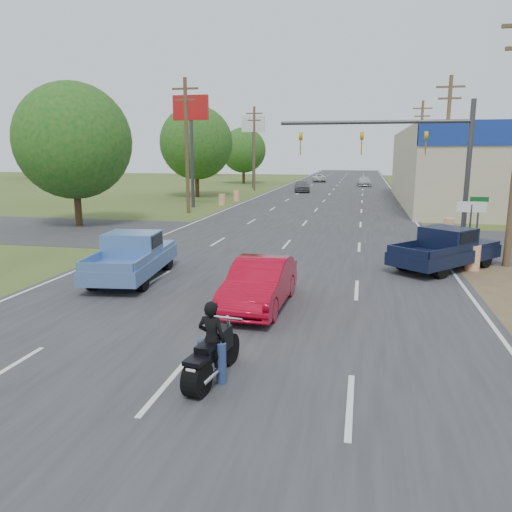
% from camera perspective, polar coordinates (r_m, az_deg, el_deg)
% --- Properties ---
extents(ground, '(200.00, 200.00, 0.00)m').
position_cam_1_polar(ground, '(10.34, -10.37, -14.52)').
color(ground, '#425321').
rests_on(ground, ground).
extents(main_road, '(15.00, 180.00, 0.02)m').
position_cam_1_polar(main_road, '(48.89, 7.76, 6.26)').
color(main_road, '#2D2D30').
rests_on(main_road, ground).
extents(cross_road, '(120.00, 10.00, 0.02)m').
position_cam_1_polar(cross_road, '(27.17, 4.14, 2.06)').
color(cross_road, '#2D2D30').
rests_on(cross_road, ground).
extents(utility_pole_2, '(2.00, 0.28, 10.00)m').
position_cam_1_polar(utility_pole_2, '(39.98, 20.94, 12.05)').
color(utility_pole_2, '#4C3823').
rests_on(utility_pole_2, ground).
extents(utility_pole_3, '(2.00, 0.28, 10.00)m').
position_cam_1_polar(utility_pole_3, '(57.84, 18.26, 11.88)').
color(utility_pole_3, '#4C3823').
rests_on(utility_pole_3, ground).
extents(utility_pole_5, '(2.00, 0.28, 10.00)m').
position_cam_1_polar(utility_pole_5, '(38.85, -7.94, 12.72)').
color(utility_pole_5, '#4C3823').
rests_on(utility_pole_5, ground).
extents(utility_pole_6, '(2.00, 0.28, 10.00)m').
position_cam_1_polar(utility_pole_6, '(61.96, -0.20, 12.40)').
color(utility_pole_6, '#4C3823').
rests_on(utility_pole_6, ground).
extents(tree_0, '(7.14, 7.14, 8.84)m').
position_cam_1_polar(tree_0, '(33.58, -20.16, 12.23)').
color(tree_0, '#422D19').
rests_on(tree_0, ground).
extents(tree_1, '(7.56, 7.56, 9.36)m').
position_cam_1_polar(tree_1, '(53.39, -6.86, 12.71)').
color(tree_1, '#422D19').
rests_on(tree_1, ground).
extents(tree_2, '(6.72, 6.72, 8.32)m').
position_cam_1_polar(tree_2, '(76.66, -1.44, 11.99)').
color(tree_2, '#422D19').
rests_on(tree_2, ground).
extents(tree_4, '(9.24, 9.24, 11.44)m').
position_cam_1_polar(tree_4, '(102.11, -23.54, 12.01)').
color(tree_4, '#422D19').
rests_on(tree_4, ground).
extents(tree_5, '(7.98, 7.98, 9.88)m').
position_cam_1_polar(tree_5, '(106.85, 26.89, 11.17)').
color(tree_5, '#422D19').
rests_on(tree_5, ground).
extents(tree_6, '(8.82, 8.82, 10.92)m').
position_cam_1_polar(tree_6, '(108.90, -6.09, 12.65)').
color(tree_6, '#422D19').
rests_on(tree_6, ground).
extents(barrel_0, '(0.56, 0.56, 1.00)m').
position_cam_1_polar(barrel_0, '(21.38, 23.52, -0.18)').
color(barrel_0, orange).
rests_on(barrel_0, ground).
extents(barrel_1, '(0.56, 0.56, 1.00)m').
position_cam_1_polar(barrel_1, '(29.70, 21.15, 3.08)').
color(barrel_1, orange).
rests_on(barrel_1, ground).
extents(barrel_2, '(0.56, 0.56, 1.00)m').
position_cam_1_polar(barrel_2, '(44.43, -3.90, 6.44)').
color(barrel_2, orange).
rests_on(barrel_2, ground).
extents(barrel_3, '(0.56, 0.56, 1.00)m').
position_cam_1_polar(barrel_3, '(48.20, -2.24, 6.87)').
color(barrel_3, orange).
rests_on(barrel_3, ground).
extents(pole_sign_left_near, '(3.00, 0.35, 9.20)m').
position_cam_1_polar(pole_sign_left_near, '(43.03, -7.44, 15.10)').
color(pole_sign_left_near, '#3F3F44').
rests_on(pole_sign_left_near, ground).
extents(pole_sign_left_far, '(3.00, 0.35, 9.20)m').
position_cam_1_polar(pole_sign_left_far, '(66.13, -0.32, 13.96)').
color(pole_sign_left_far, '#3F3F44').
rests_on(pole_sign_left_far, ground).
extents(lane_sign, '(1.20, 0.08, 2.52)m').
position_cam_1_polar(lane_sign, '(23.14, 23.34, 4.19)').
color(lane_sign, '#3F3F44').
rests_on(lane_sign, ground).
extents(street_name_sign, '(0.80, 0.08, 2.61)m').
position_cam_1_polar(street_name_sign, '(24.76, 24.00, 3.88)').
color(street_name_sign, '#3F3F44').
rests_on(street_name_sign, ground).
extents(signal_mast, '(9.12, 0.40, 7.00)m').
position_cam_1_polar(signal_mast, '(25.63, 17.26, 11.77)').
color(signal_mast, '#3F3F44').
rests_on(signal_mast, ground).
extents(red_convertible, '(1.67, 4.44, 1.45)m').
position_cam_1_polar(red_convertible, '(14.81, 0.41, -3.22)').
color(red_convertible, '#AD081F').
rests_on(red_convertible, ground).
extents(motorcycle, '(0.79, 2.26, 1.15)m').
position_cam_1_polar(motorcycle, '(10.17, -5.21, -11.68)').
color(motorcycle, black).
rests_on(motorcycle, ground).
extents(rider, '(0.64, 0.47, 1.60)m').
position_cam_1_polar(rider, '(10.11, -5.08, -10.04)').
color(rider, black).
rests_on(rider, ground).
extents(blue_pickup, '(2.58, 5.39, 1.72)m').
position_cam_1_polar(blue_pickup, '(18.78, -13.85, 0.08)').
color(blue_pickup, black).
rests_on(blue_pickup, ground).
extents(navy_pickup, '(4.75, 5.06, 1.67)m').
position_cam_1_polar(navy_pickup, '(21.19, 21.01, 0.85)').
color(navy_pickup, black).
rests_on(navy_pickup, ground).
extents(distant_car_grey, '(2.36, 4.44, 1.44)m').
position_cam_1_polar(distant_car_grey, '(59.79, 5.27, 7.97)').
color(distant_car_grey, slate).
rests_on(distant_car_grey, ground).
extents(distant_car_silver, '(2.07, 4.54, 1.29)m').
position_cam_1_polar(distant_car_silver, '(71.83, 12.28, 8.31)').
color(distant_car_silver, silver).
rests_on(distant_car_silver, ground).
extents(distant_car_white, '(2.67, 4.62, 1.21)m').
position_cam_1_polar(distant_car_white, '(81.62, 7.20, 8.83)').
color(distant_car_white, white).
rests_on(distant_car_white, ground).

